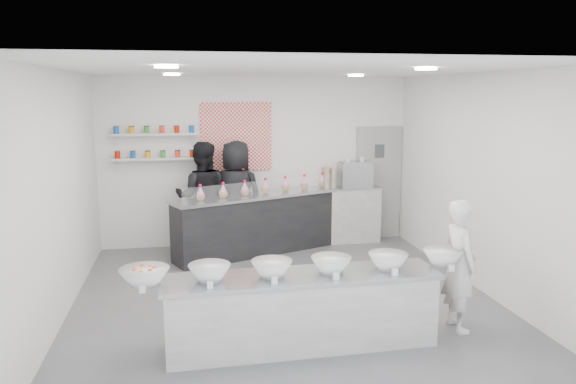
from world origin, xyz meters
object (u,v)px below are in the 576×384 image
Objects in this scene: woman_prep at (460,265)px; back_bar at (266,223)px; espresso_machine at (355,175)px; staff_left at (202,197)px; staff_right at (236,196)px; prep_counter at (302,311)px; espresso_ledge at (342,214)px.

back_bar is at bearing 25.61° from woman_prep.
staff_left is (-2.77, -0.16, -0.29)m from espresso_machine.
espresso_machine is 0.30× the size of staff_left.
staff_right is at bearing -175.79° from espresso_machine.
prep_counter is at bearing 109.81° from staff_left.
back_bar is 3.99m from woman_prep.
woman_prep is at bearing -86.40° from back_bar.
staff_right reaches higher than back_bar.
staff_left reaches higher than prep_counter.
staff_left is 0.99× the size of staff_right.
prep_counter is 4.10m from staff_left.
back_bar is 2.40× the size of espresso_ledge.
espresso_machine is at bearing -8.84° from back_bar.
woman_prep reaches higher than espresso_machine.
espresso_machine reaches higher than prep_counter.
espresso_machine is (1.84, 4.11, 0.84)m from prep_counter.
prep_counter is 1.94× the size of woman_prep.
staff_right is at bearing 29.74° from woman_prep.
prep_counter is 3.71m from back_bar.
woman_prep is 4.75m from staff_left.
espresso_ledge is 0.72× the size of staff_right.
espresso_ledge is 2.00m from staff_right.
back_bar is 1.53m from espresso_ledge.
woman_prep is at bearing -89.44° from espresso_machine.
espresso_machine is 2.79m from staff_left.
prep_counter is 2.16× the size of espresso_ledge.
back_bar is 0.70m from staff_right.
prep_counter is 5.16× the size of espresso_machine.
espresso_machine is at bearing -170.04° from staff_left.
espresso_machine is (1.70, 0.41, 0.73)m from back_bar.
woman_prep is at bearing 132.90° from staff_left.
espresso_machine is at bearing -152.65° from staff_right.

